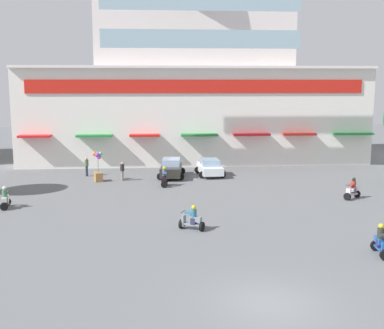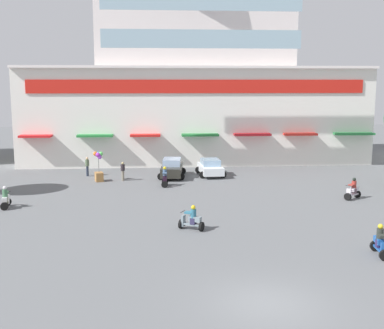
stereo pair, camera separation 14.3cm
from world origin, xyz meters
name	(u,v)px [view 2 (the right image)]	position (x,y,z in m)	size (l,w,h in m)	color
ground_plane	(221,213)	(0.00, 13.00, 0.00)	(128.00, 128.00, 0.00)	#5D6062
colonial_building	(194,80)	(0.00, 35.21, 8.38)	(34.66, 14.32, 20.02)	white
parked_car_0	(172,168)	(-2.67, 25.09, 0.81)	(2.57, 4.47, 1.63)	#2B2A24
parked_car_1	(210,167)	(0.72, 25.58, 0.74)	(2.52, 4.10, 1.47)	white
scooter_rider_1	(6,199)	(-13.83, 15.18, 0.60)	(0.72, 1.49, 1.48)	black
scooter_rider_2	(380,243)	(6.44, 4.69, 0.62)	(0.69, 1.52, 1.52)	black
scooter_rider_3	(192,220)	(-2.10, 9.46, 0.58)	(1.46, 1.14, 1.42)	black
scooter_rider_4	(353,190)	(9.72, 16.00, 0.62)	(1.44, 1.29, 1.51)	black
scooter_rider_6	(165,178)	(-3.36, 21.33, 0.64)	(0.58, 1.36, 1.56)	black
pedestrian_0	(123,170)	(-6.80, 23.76, 0.90)	(0.47, 0.47, 1.58)	gray
pedestrian_1	(87,165)	(-10.04, 26.12, 0.96)	(0.47, 0.47, 1.67)	#252C3D
balloon_vendor_cart	(99,168)	(-8.77, 23.69, 1.12)	(0.83, 1.03, 2.51)	#9D6F3D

